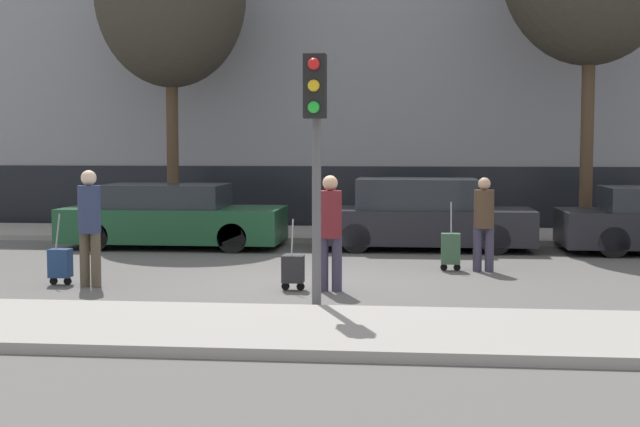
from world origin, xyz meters
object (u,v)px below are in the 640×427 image
at_px(traffic_light, 316,129).
at_px(parked_car_0, 172,217).
at_px(parked_bicycle, 453,218).
at_px(pedestrian_right, 484,219).
at_px(trolley_right, 451,249).
at_px(trolley_center, 293,269).
at_px(pedestrian_left, 90,221).
at_px(pedestrian_center, 330,226).
at_px(trolley_left, 60,263).
at_px(parked_car_1, 422,217).

bearing_deg(traffic_light, parked_car_0, 118.73).
bearing_deg(parked_bicycle, pedestrian_right, -86.72).
relative_size(parked_car_0, parked_bicycle, 2.57).
bearing_deg(trolley_right, trolley_center, -135.90).
height_order(pedestrian_left, parked_bicycle, pedestrian_left).
height_order(parked_car_0, traffic_light, traffic_light).
relative_size(pedestrian_center, pedestrian_right, 1.07).
height_order(trolley_left, trolley_center, trolley_left).
bearing_deg(trolley_right, pedestrian_center, -128.46).
relative_size(pedestrian_center, trolley_center, 1.61).
bearing_deg(pedestrian_left, parked_car_0, 106.90).
bearing_deg(pedestrian_center, parked_car_0, 126.35).
relative_size(parked_car_0, pedestrian_left, 2.57).
bearing_deg(pedestrian_center, pedestrian_left, -179.63).
relative_size(parked_car_1, traffic_light, 1.34).
bearing_deg(traffic_light, trolley_center, 107.38).
xyz_separation_m(parked_car_1, pedestrian_left, (-5.03, -5.40, 0.33)).
bearing_deg(trolley_center, parked_car_0, 121.89).
bearing_deg(trolley_left, trolley_center, -2.17).
distance_m(pedestrian_left, parked_bicycle, 9.40).
bearing_deg(parked_car_0, trolley_left, -93.88).
bearing_deg(parked_bicycle, parked_car_1, -109.35).
height_order(parked_car_0, parked_car_1, parked_car_1).
relative_size(parked_car_0, trolley_left, 4.15).
xyz_separation_m(parked_car_1, pedestrian_center, (-1.39, -5.40, 0.29)).
distance_m(parked_car_0, parked_car_1, 5.22).
bearing_deg(parked_car_0, trolley_center, -58.11).
bearing_deg(trolley_left, parked_car_0, 86.12).
height_order(parked_car_0, trolley_center, parked_car_0).
bearing_deg(trolley_center, trolley_right, 44.10).
xyz_separation_m(pedestrian_left, trolley_center, (3.09, 0.00, -0.69)).
relative_size(trolley_right, parked_bicycle, 0.67).
distance_m(parked_car_1, trolley_left, 7.66).
bearing_deg(pedestrian_right, parked_car_0, 157.64).
distance_m(trolley_left, pedestrian_center, 4.22).
bearing_deg(trolley_left, parked_car_1, 43.41).
height_order(pedestrian_left, pedestrian_center, pedestrian_left).
distance_m(trolley_center, parked_bicycle, 7.89).
xyz_separation_m(parked_car_0, pedestrian_right, (6.22, -2.97, 0.27)).
xyz_separation_m(pedestrian_right, traffic_light, (-2.43, -3.95, 1.45)).
bearing_deg(pedestrian_left, trolley_right, 37.88).
bearing_deg(parked_bicycle, trolley_left, -130.72).
distance_m(pedestrian_left, trolley_left, 0.87).
bearing_deg(traffic_light, parked_car_1, 78.62).
distance_m(trolley_center, pedestrian_right, 3.78).
xyz_separation_m(traffic_light, parked_bicycle, (2.13, 9.08, -1.86)).
distance_m(parked_car_0, trolley_right, 6.39).
distance_m(trolley_left, parked_bicycle, 9.62).
height_order(parked_car_0, trolley_left, parked_car_0).
distance_m(parked_car_1, pedestrian_right, 3.27).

